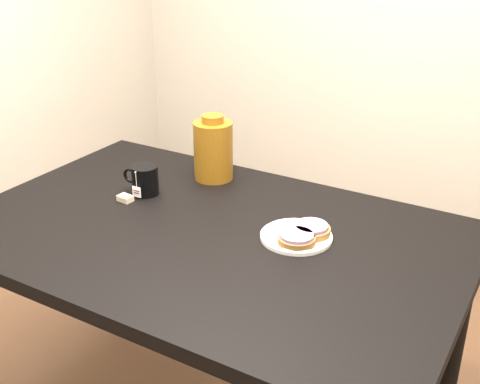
% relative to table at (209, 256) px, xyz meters
% --- Properties ---
extents(table, '(1.40, 0.90, 0.75)m').
position_rel_table_xyz_m(table, '(0.00, 0.00, 0.00)').
color(table, black).
rests_on(table, ground_plane).
extents(plate, '(0.20, 0.20, 0.01)m').
position_rel_table_xyz_m(plate, '(0.23, 0.08, 0.09)').
color(plate, white).
rests_on(plate, table).
extents(bagel_back, '(0.14, 0.14, 0.03)m').
position_rel_table_xyz_m(bagel_back, '(0.26, 0.11, 0.11)').
color(bagel_back, brown).
rests_on(bagel_back, plate).
extents(bagel_front, '(0.12, 0.12, 0.03)m').
position_rel_table_xyz_m(bagel_front, '(0.25, 0.04, 0.11)').
color(bagel_front, brown).
rests_on(bagel_front, plate).
extents(mug, '(0.13, 0.09, 0.09)m').
position_rel_table_xyz_m(mug, '(-0.30, 0.10, 0.13)').
color(mug, black).
rests_on(mug, table).
extents(teabag_pouch, '(0.05, 0.04, 0.02)m').
position_rel_table_xyz_m(teabag_pouch, '(-0.32, 0.03, 0.09)').
color(teabag_pouch, '#C6B793').
rests_on(teabag_pouch, table).
extents(bagel_package, '(0.17, 0.17, 0.22)m').
position_rel_table_xyz_m(bagel_package, '(-0.19, 0.32, 0.18)').
color(bagel_package, '#5B340C').
rests_on(bagel_package, table).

